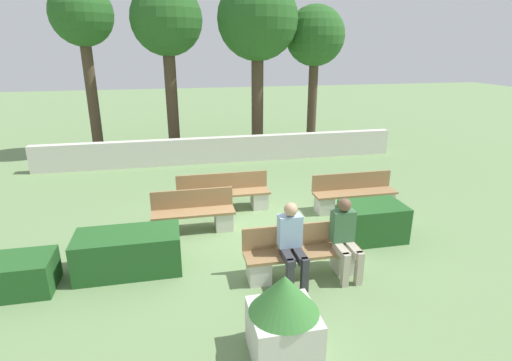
{
  "coord_description": "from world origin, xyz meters",
  "views": [
    {
      "loc": [
        -1.61,
        -7.57,
        3.7
      ],
      "look_at": [
        0.12,
        0.5,
        0.9
      ],
      "focal_mm": 28.0,
      "sensor_mm": 36.0,
      "label": 1
    }
  ],
  "objects_px": {
    "person_seated_woman": "(292,240)",
    "tree_center_right": "(257,22)",
    "tree_rightmost": "(315,38)",
    "planter_corner_left": "(284,316)",
    "tree_center_left": "(167,23)",
    "bench_back": "(354,196)",
    "bench_front": "(302,257)",
    "person_seated_man": "(345,235)",
    "tree_leftmost": "(82,19)",
    "bench_right_side": "(193,216)",
    "bench_left_side": "(224,196)"
  },
  "relations": [
    {
      "from": "person_seated_woman",
      "to": "planter_corner_left",
      "type": "distance_m",
      "value": 1.72
    },
    {
      "from": "person_seated_man",
      "to": "tree_rightmost",
      "type": "relative_size",
      "value": 0.26
    },
    {
      "from": "bench_left_side",
      "to": "tree_center_left",
      "type": "distance_m",
      "value": 7.17
    },
    {
      "from": "person_seated_man",
      "to": "tree_center_left",
      "type": "height_order",
      "value": "tree_center_left"
    },
    {
      "from": "person_seated_woman",
      "to": "tree_center_left",
      "type": "xyz_separation_m",
      "value": [
        -1.69,
        9.03,
        3.67
      ]
    },
    {
      "from": "tree_leftmost",
      "to": "bench_right_side",
      "type": "bearing_deg",
      "value": -67.36
    },
    {
      "from": "person_seated_man",
      "to": "person_seated_woman",
      "type": "relative_size",
      "value": 1.0
    },
    {
      "from": "bench_back",
      "to": "person_seated_woman",
      "type": "bearing_deg",
      "value": -137.09
    },
    {
      "from": "tree_center_right",
      "to": "bench_back",
      "type": "bearing_deg",
      "value": -80.11
    },
    {
      "from": "bench_back",
      "to": "bench_front",
      "type": "bearing_deg",
      "value": -135.63
    },
    {
      "from": "bench_right_side",
      "to": "person_seated_man",
      "type": "distance_m",
      "value": 3.28
    },
    {
      "from": "bench_left_side",
      "to": "planter_corner_left",
      "type": "height_order",
      "value": "planter_corner_left"
    },
    {
      "from": "bench_right_side",
      "to": "tree_leftmost",
      "type": "height_order",
      "value": "tree_leftmost"
    },
    {
      "from": "tree_center_left",
      "to": "tree_center_right",
      "type": "bearing_deg",
      "value": -8.61
    },
    {
      "from": "planter_corner_left",
      "to": "bench_left_side",
      "type": "bearing_deg",
      "value": 91.08
    },
    {
      "from": "person_seated_woman",
      "to": "bench_right_side",
      "type": "bearing_deg",
      "value": 123.01
    },
    {
      "from": "bench_right_side",
      "to": "bench_left_side",
      "type": "bearing_deg",
      "value": 49.73
    },
    {
      "from": "person_seated_woman",
      "to": "tree_center_right",
      "type": "distance_m",
      "value": 9.44
    },
    {
      "from": "tree_center_right",
      "to": "tree_rightmost",
      "type": "bearing_deg",
      "value": 7.68
    },
    {
      "from": "tree_center_left",
      "to": "tree_rightmost",
      "type": "xyz_separation_m",
      "value": [
        5.17,
        -0.16,
        -0.47
      ]
    },
    {
      "from": "bench_left_side",
      "to": "tree_rightmost",
      "type": "distance_m",
      "value": 7.88
    },
    {
      "from": "planter_corner_left",
      "to": "tree_rightmost",
      "type": "xyz_separation_m",
      "value": [
        4.06,
        10.48,
        3.34
      ]
    },
    {
      "from": "bench_back",
      "to": "person_seated_woman",
      "type": "xyz_separation_m",
      "value": [
        -2.34,
        -2.6,
        0.41
      ]
    },
    {
      "from": "bench_back",
      "to": "tree_center_right",
      "type": "distance_m",
      "value": 7.33
    },
    {
      "from": "person_seated_woman",
      "to": "tree_leftmost",
      "type": "xyz_separation_m",
      "value": [
        -4.36,
        9.2,
        3.75
      ]
    },
    {
      "from": "tree_leftmost",
      "to": "tree_rightmost",
      "type": "relative_size",
      "value": 1.11
    },
    {
      "from": "person_seated_man",
      "to": "bench_left_side",
      "type": "bearing_deg",
      "value": 116.45
    },
    {
      "from": "person_seated_man",
      "to": "person_seated_woman",
      "type": "height_order",
      "value": "same"
    },
    {
      "from": "bench_left_side",
      "to": "bench_right_side",
      "type": "height_order",
      "value": "same"
    },
    {
      "from": "planter_corner_left",
      "to": "tree_center_right",
      "type": "relative_size",
      "value": 0.19
    },
    {
      "from": "bench_front",
      "to": "person_seated_woman",
      "type": "relative_size",
      "value": 1.48
    },
    {
      "from": "bench_left_side",
      "to": "tree_rightmost",
      "type": "xyz_separation_m",
      "value": [
        4.15,
        5.65,
        3.6
      ]
    },
    {
      "from": "person_seated_man",
      "to": "person_seated_woman",
      "type": "bearing_deg",
      "value": 180.0
    },
    {
      "from": "person_seated_woman",
      "to": "tree_center_right",
      "type": "height_order",
      "value": "tree_center_right"
    },
    {
      "from": "bench_back",
      "to": "person_seated_man",
      "type": "height_order",
      "value": "person_seated_man"
    },
    {
      "from": "bench_front",
      "to": "bench_left_side",
      "type": "xyz_separation_m",
      "value": [
        -0.91,
        3.08,
        0.01
      ]
    },
    {
      "from": "person_seated_woman",
      "to": "planter_corner_left",
      "type": "bearing_deg",
      "value": -110.05
    },
    {
      "from": "planter_corner_left",
      "to": "tree_leftmost",
      "type": "xyz_separation_m",
      "value": [
        -3.77,
        10.81,
        3.9
      ]
    },
    {
      "from": "bench_front",
      "to": "bench_right_side",
      "type": "bearing_deg",
      "value": 128.85
    },
    {
      "from": "bench_right_side",
      "to": "person_seated_woman",
      "type": "bearing_deg",
      "value": -59.44
    },
    {
      "from": "planter_corner_left",
      "to": "tree_center_left",
      "type": "bearing_deg",
      "value": 95.93
    },
    {
      "from": "bench_left_side",
      "to": "person_seated_man",
      "type": "height_order",
      "value": "person_seated_man"
    },
    {
      "from": "person_seated_man",
      "to": "tree_leftmost",
      "type": "relative_size",
      "value": 0.24
    },
    {
      "from": "bench_right_side",
      "to": "planter_corner_left",
      "type": "distance_m",
      "value": 3.94
    },
    {
      "from": "person_seated_man",
      "to": "tree_leftmost",
      "type": "height_order",
      "value": "tree_leftmost"
    },
    {
      "from": "person_seated_woman",
      "to": "bench_back",
      "type": "bearing_deg",
      "value": 48.04
    },
    {
      "from": "bench_left_side",
      "to": "tree_center_left",
      "type": "bearing_deg",
      "value": 99.69
    },
    {
      "from": "tree_rightmost",
      "to": "person_seated_man",
      "type": "bearing_deg",
      "value": -106.05
    },
    {
      "from": "person_seated_man",
      "to": "tree_leftmost",
      "type": "distance_m",
      "value": 11.25
    },
    {
      "from": "person_seated_woman",
      "to": "tree_rightmost",
      "type": "bearing_deg",
      "value": 68.61
    }
  ]
}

